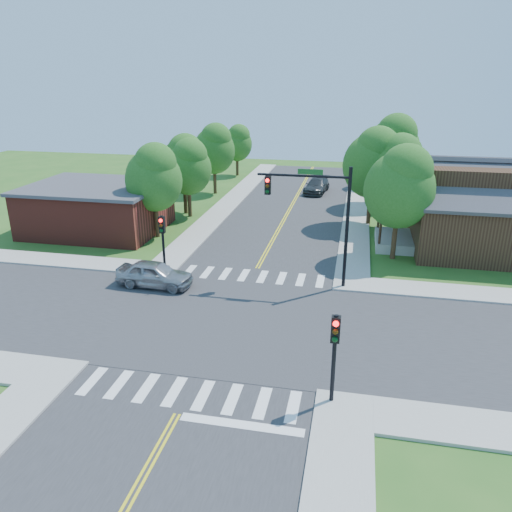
% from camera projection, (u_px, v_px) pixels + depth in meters
% --- Properties ---
extents(ground, '(100.00, 100.00, 0.00)m').
position_uv_depth(ground, '(228.00, 322.00, 25.57)').
color(ground, '#2A591C').
rests_on(ground, ground).
extents(road_ns, '(10.00, 90.00, 0.04)m').
position_uv_depth(road_ns, '(228.00, 322.00, 25.56)').
color(road_ns, '#2D2D30').
rests_on(road_ns, ground).
extents(road_ew, '(90.00, 10.00, 0.04)m').
position_uv_depth(road_ew, '(228.00, 322.00, 25.56)').
color(road_ew, '#2D2D30').
rests_on(road_ew, ground).
extents(intersection_patch, '(10.20, 10.20, 0.06)m').
position_uv_depth(intersection_patch, '(228.00, 322.00, 25.57)').
color(intersection_patch, '#2D2D30').
rests_on(intersection_patch, ground).
extents(sidewalk_ne, '(40.00, 40.00, 0.14)m').
position_uv_depth(sidewalk_ne, '(488.00, 243.00, 37.07)').
color(sidewalk_ne, '#9E9B93').
rests_on(sidewalk_ne, ground).
extents(sidewalk_nw, '(40.00, 40.00, 0.14)m').
position_uv_depth(sidewalk_nw, '(97.00, 219.00, 43.06)').
color(sidewalk_nw, '#9E9B93').
rests_on(sidewalk_nw, ground).
extents(crosswalk_north, '(8.85, 2.00, 0.01)m').
position_uv_depth(crosswalk_north, '(253.00, 276.00, 31.24)').
color(crosswalk_north, white).
rests_on(crosswalk_north, ground).
extents(crosswalk_south, '(8.85, 2.00, 0.01)m').
position_uv_depth(crosswalk_south, '(189.00, 393.00, 19.86)').
color(crosswalk_south, white).
rests_on(crosswalk_south, ground).
extents(centerline, '(0.30, 90.00, 0.01)m').
position_uv_depth(centerline, '(228.00, 321.00, 25.55)').
color(centerline, yellow).
rests_on(centerline, ground).
extents(stop_bar, '(4.60, 0.45, 0.09)m').
position_uv_depth(stop_bar, '(242.00, 426.00, 18.12)').
color(stop_bar, white).
rests_on(stop_bar, ground).
extents(signal_mast_ne, '(5.30, 0.42, 7.20)m').
position_uv_depth(signal_mast_ne, '(318.00, 207.00, 28.27)').
color(signal_mast_ne, black).
rests_on(signal_mast_ne, ground).
extents(signal_pole_se, '(0.34, 0.42, 3.80)m').
position_uv_depth(signal_pole_se, '(335.00, 343.00, 18.42)').
color(signal_pole_se, black).
rests_on(signal_pole_se, ground).
extents(signal_pole_nw, '(0.34, 0.42, 3.80)m').
position_uv_depth(signal_pole_nw, '(162.00, 234.00, 30.82)').
color(signal_pole_nw, black).
rests_on(signal_pole_nw, ground).
extents(house_ne, '(13.05, 8.80, 7.11)m').
position_uv_depth(house_ne, '(489.00, 206.00, 34.61)').
color(house_ne, black).
rests_on(house_ne, ground).
extents(building_nw, '(10.40, 8.40, 3.73)m').
position_uv_depth(building_nw, '(97.00, 208.00, 39.72)').
color(building_nw, maroon).
rests_on(building_nw, ground).
extents(tree_e_a, '(4.61, 4.38, 7.84)m').
position_uv_depth(tree_e_a, '(401.00, 185.00, 32.42)').
color(tree_e_a, '#382314').
rests_on(tree_e_a, ground).
extents(tree_e_b, '(4.54, 4.31, 7.71)m').
position_uv_depth(tree_e_b, '(396.00, 167.00, 38.94)').
color(tree_e_b, '#382314').
rests_on(tree_e_b, ground).
extents(tree_e_c, '(5.07, 4.81, 8.61)m').
position_uv_depth(tree_e_c, '(393.00, 146.00, 45.74)').
color(tree_e_c, '#382314').
rests_on(tree_e_c, ground).
extents(tree_e_d, '(4.39, 4.17, 7.46)m').
position_uv_depth(tree_e_d, '(391.00, 142.00, 53.85)').
color(tree_e_d, '#382314').
rests_on(tree_e_d, ground).
extents(tree_w_a, '(4.28, 4.07, 7.28)m').
position_uv_depth(tree_w_a, '(154.00, 176.00, 37.08)').
color(tree_w_a, '#382314').
rests_on(tree_w_a, ground).
extents(tree_w_b, '(4.20, 3.99, 7.13)m').
position_uv_depth(tree_w_b, '(184.00, 162.00, 43.55)').
color(tree_w_b, '#382314').
rests_on(tree_w_b, ground).
extents(tree_w_c, '(4.28, 4.07, 7.28)m').
position_uv_depth(tree_w_c, '(215.00, 148.00, 50.81)').
color(tree_w_c, '#382314').
rests_on(tree_w_c, ground).
extents(tree_w_d, '(3.65, 3.46, 6.20)m').
position_uv_depth(tree_w_d, '(238.00, 142.00, 60.13)').
color(tree_w_d, '#382314').
rests_on(tree_w_d, ground).
extents(tree_house, '(4.78, 4.55, 8.13)m').
position_uv_depth(tree_house, '(374.00, 161.00, 39.85)').
color(tree_house, '#382314').
rests_on(tree_house, ground).
extents(tree_bldg, '(4.06, 3.85, 6.89)m').
position_uv_depth(tree_bldg, '(189.00, 166.00, 42.60)').
color(tree_bldg, '#382314').
rests_on(tree_bldg, ground).
extents(car_silver, '(2.27, 4.72, 1.55)m').
position_uv_depth(car_silver, '(155.00, 275.00, 29.53)').
color(car_silver, '#9EA0A4').
rests_on(car_silver, ground).
extents(car_dgrey, '(3.26, 5.57, 1.47)m').
position_uv_depth(car_dgrey, '(317.00, 186.00, 52.46)').
color(car_dgrey, '#323638').
rests_on(car_dgrey, ground).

